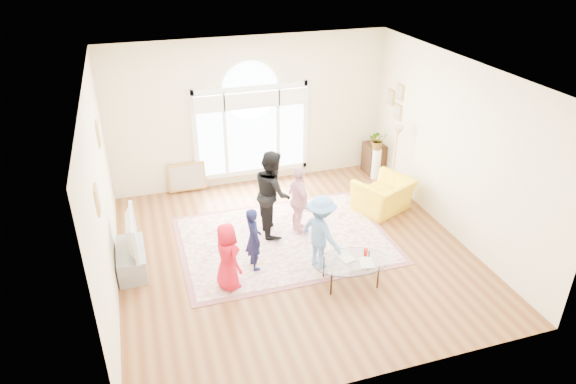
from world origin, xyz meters
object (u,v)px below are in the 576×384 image
object	(u,v)px
coffee_table	(351,262)
armchair	(383,195)
area_rug	(284,240)
tv_console	(132,260)
television	(127,233)

from	to	relation	value
coffee_table	armchair	xyz separation A→B (m)	(1.59, 2.00, -0.06)
area_rug	armchair	bearing A→B (deg)	12.10
tv_console	television	xyz separation A→B (m)	(0.01, -0.00, 0.52)
tv_console	coffee_table	bearing A→B (deg)	-22.94
television	armchair	world-z (taller)	television
area_rug	coffee_table	size ratio (longest dim) A/B	2.82
area_rug	television	distance (m)	2.78
coffee_table	armchair	bearing A→B (deg)	57.16
tv_console	coffee_table	size ratio (longest dim) A/B	0.78
tv_console	television	world-z (taller)	television
armchair	area_rug	bearing A→B (deg)	-12.25
area_rug	armchair	size ratio (longest dim) A/B	3.47
tv_console	armchair	world-z (taller)	armchair
area_rug	tv_console	size ratio (longest dim) A/B	3.60
area_rug	coffee_table	distance (m)	1.70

